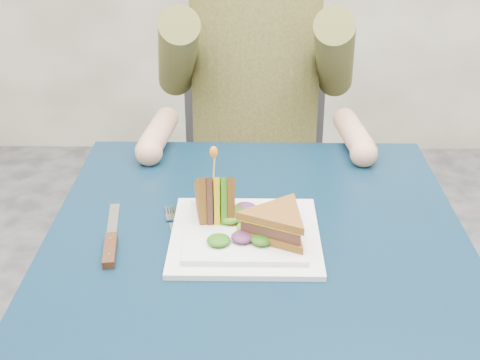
{
  "coord_description": "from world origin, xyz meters",
  "views": [
    {
      "loc": [
        -0.01,
        -1.06,
        1.35
      ],
      "look_at": [
        -0.03,
        -0.0,
        0.82
      ],
      "focal_mm": 50.0,
      "sensor_mm": 36.0,
      "label": 1
    }
  ],
  "objects_px": {
    "chair": "(254,152)",
    "knife": "(111,244)",
    "table": "(256,260)",
    "sandwich_upright": "(215,199)",
    "fork": "(175,231)",
    "diner": "(256,36)",
    "plate": "(245,234)",
    "sandwich_flat": "(278,224)"
  },
  "relations": [
    {
      "from": "plate",
      "to": "knife",
      "type": "bearing_deg",
      "value": -171.82
    },
    {
      "from": "sandwich_flat",
      "to": "fork",
      "type": "distance_m",
      "value": 0.19
    },
    {
      "from": "plate",
      "to": "sandwich_flat",
      "type": "distance_m",
      "value": 0.07
    },
    {
      "from": "plate",
      "to": "knife",
      "type": "relative_size",
      "value": 1.17
    },
    {
      "from": "plate",
      "to": "knife",
      "type": "height_order",
      "value": "plate"
    },
    {
      "from": "fork",
      "to": "knife",
      "type": "relative_size",
      "value": 0.8
    },
    {
      "from": "fork",
      "to": "table",
      "type": "bearing_deg",
      "value": 12.97
    },
    {
      "from": "plate",
      "to": "sandwich_upright",
      "type": "xyz_separation_m",
      "value": [
        -0.06,
        0.05,
        0.05
      ]
    },
    {
      "from": "fork",
      "to": "chair",
      "type": "bearing_deg",
      "value": 79.35
    },
    {
      "from": "fork",
      "to": "sandwich_upright",
      "type": "bearing_deg",
      "value": 21.42
    },
    {
      "from": "plate",
      "to": "diner",
      "type": "bearing_deg",
      "value": 88.27
    },
    {
      "from": "table",
      "to": "sandwich_upright",
      "type": "bearing_deg",
      "value": -175.4
    },
    {
      "from": "sandwich_upright",
      "to": "fork",
      "type": "bearing_deg",
      "value": -158.58
    },
    {
      "from": "sandwich_flat",
      "to": "knife",
      "type": "height_order",
      "value": "sandwich_flat"
    },
    {
      "from": "diner",
      "to": "chair",
      "type": "bearing_deg",
      "value": 90.0
    },
    {
      "from": "plate",
      "to": "sandwich_flat",
      "type": "height_order",
      "value": "sandwich_flat"
    },
    {
      "from": "chair",
      "to": "plate",
      "type": "distance_m",
      "value": 0.82
    },
    {
      "from": "plate",
      "to": "sandwich_flat",
      "type": "bearing_deg",
      "value": -24.44
    },
    {
      "from": "chair",
      "to": "diner",
      "type": "height_order",
      "value": "diner"
    },
    {
      "from": "table",
      "to": "sandwich_flat",
      "type": "xyz_separation_m",
      "value": [
        0.03,
        -0.08,
        0.12
      ]
    },
    {
      "from": "diner",
      "to": "sandwich_flat",
      "type": "height_order",
      "value": "diner"
    },
    {
      "from": "chair",
      "to": "sandwich_flat",
      "type": "xyz_separation_m",
      "value": [
        0.03,
        -0.82,
        0.23
      ]
    },
    {
      "from": "diner",
      "to": "knife",
      "type": "height_order",
      "value": "diner"
    },
    {
      "from": "sandwich_upright",
      "to": "fork",
      "type": "xyz_separation_m",
      "value": [
        -0.07,
        -0.03,
        -0.05
      ]
    },
    {
      "from": "table",
      "to": "fork",
      "type": "distance_m",
      "value": 0.17
    },
    {
      "from": "table",
      "to": "chair",
      "type": "distance_m",
      "value": 0.75
    },
    {
      "from": "table",
      "to": "diner",
      "type": "bearing_deg",
      "value": 90.0
    },
    {
      "from": "table",
      "to": "sandwich_flat",
      "type": "relative_size",
      "value": 3.92
    },
    {
      "from": "sandwich_flat",
      "to": "fork",
      "type": "height_order",
      "value": "sandwich_flat"
    },
    {
      "from": "diner",
      "to": "sandwich_upright",
      "type": "xyz_separation_m",
      "value": [
        -0.08,
        -0.64,
        -0.13
      ]
    },
    {
      "from": "table",
      "to": "plate",
      "type": "height_order",
      "value": "plate"
    },
    {
      "from": "diner",
      "to": "knife",
      "type": "xyz_separation_m",
      "value": [
        -0.25,
        -0.72,
        -0.18
      ]
    },
    {
      "from": "diner",
      "to": "plate",
      "type": "xyz_separation_m",
      "value": [
        -0.02,
        -0.68,
        -0.18
      ]
    },
    {
      "from": "diner",
      "to": "sandwich_flat",
      "type": "relative_size",
      "value": 3.9
    },
    {
      "from": "diner",
      "to": "knife",
      "type": "bearing_deg",
      "value": -109.37
    },
    {
      "from": "sandwich_flat",
      "to": "knife",
      "type": "relative_size",
      "value": 0.86
    },
    {
      "from": "chair",
      "to": "knife",
      "type": "distance_m",
      "value": 0.89
    },
    {
      "from": "chair",
      "to": "knife",
      "type": "relative_size",
      "value": 4.2
    },
    {
      "from": "sandwich_flat",
      "to": "knife",
      "type": "xyz_separation_m",
      "value": [
        -0.29,
        -0.01,
        -0.04
      ]
    },
    {
      "from": "chair",
      "to": "sandwich_flat",
      "type": "relative_size",
      "value": 4.86
    },
    {
      "from": "diner",
      "to": "fork",
      "type": "distance_m",
      "value": 0.71
    },
    {
      "from": "sandwich_flat",
      "to": "sandwich_upright",
      "type": "xyz_separation_m",
      "value": [
        -0.11,
        0.07,
        0.01
      ]
    }
  ]
}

